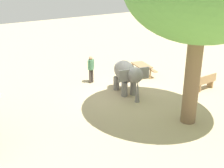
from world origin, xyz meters
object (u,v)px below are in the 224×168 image
Objects in this scene: elephant at (127,74)px; person_handler at (91,67)px; wooden_bench at (206,82)px; picnic_table_near at (142,68)px.

person_handler is at bearing -153.75° from elephant.
wooden_bench is at bearing 73.92° from elephant.
elephant is 1.76× the size of wooden_bench.
person_handler is 1.13× the size of wooden_bench.
person_handler is 3.29m from picnic_table_near.
elephant is at bearing -2.75° from person_handler.
picnic_table_near is at bearing 135.90° from elephant.
person_handler is 6.49m from wooden_bench.
person_handler reaches higher than picnic_table_near.
picnic_table_near is at bearing 111.03° from wooden_bench.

